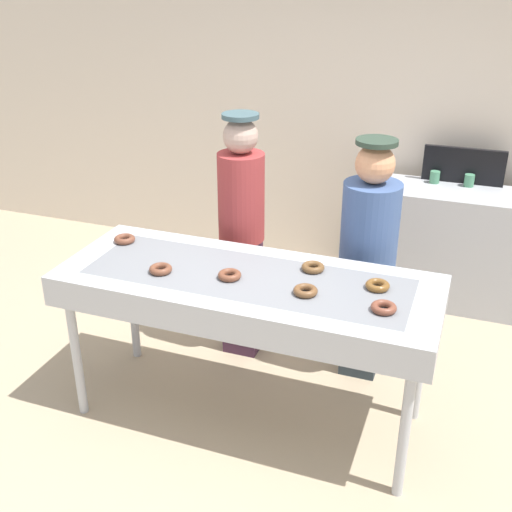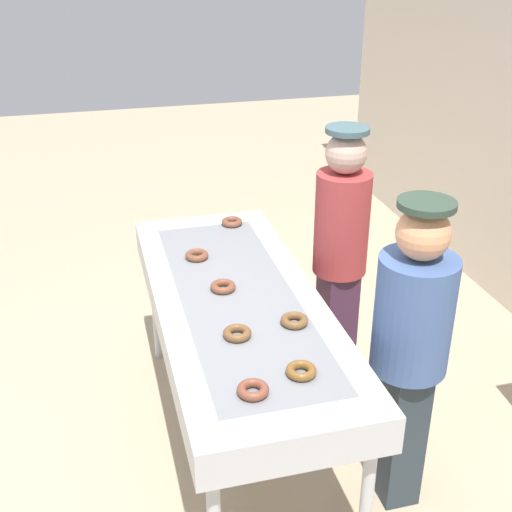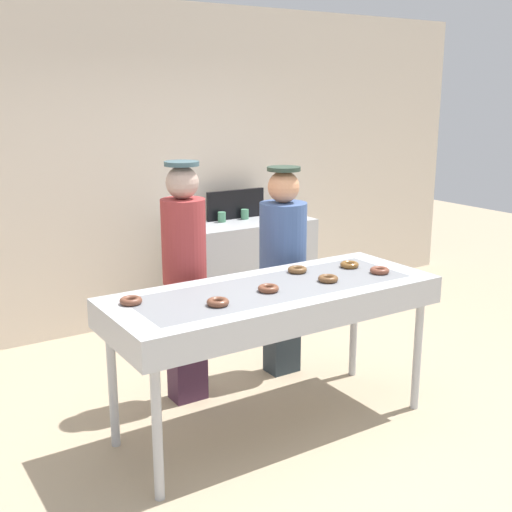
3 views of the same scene
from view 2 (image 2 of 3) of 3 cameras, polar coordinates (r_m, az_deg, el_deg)
The scene contains 11 objects.
ground_plane at distance 3.95m, azimuth -1.43°, elevation -15.64°, with size 16.00×16.00×0.00m, color tan.
fryer_conveyor at distance 3.43m, azimuth -1.59°, elevation -4.75°, with size 2.14×0.82×0.96m.
chocolate_donut_0 at distance 3.76m, azimuth -5.07°, elevation 0.06°, with size 0.13×0.13×0.04m, color brown.
chocolate_donut_1 at distance 2.71m, azimuth -0.26°, elevation -11.34°, with size 0.13×0.13×0.04m, color brown.
chocolate_donut_2 at distance 2.82m, azimuth 3.87°, elevation -9.73°, with size 0.13×0.13×0.04m, color brown.
chocolate_donut_3 at distance 3.05m, azimuth -1.61°, elevation -6.60°, with size 0.13×0.13×0.04m, color brown.
chocolate_donut_4 at distance 4.18m, azimuth -2.06°, elevation 2.92°, with size 0.13×0.13×0.04m, color brown.
chocolate_donut_5 at distance 3.15m, azimuth 3.29°, elevation -5.51°, with size 0.13×0.13×0.04m, color brown.
chocolate_donut_6 at distance 3.43m, azimuth -2.83°, elevation -2.62°, with size 0.13×0.13×0.04m, color brown.
worker_baker at distance 3.81m, azimuth 7.15°, elevation -0.16°, with size 0.30×0.30×1.71m.
worker_assistant at distance 3.17m, azimuth 13.03°, elevation -6.99°, with size 0.36×0.36×1.62m.
Camera 2 is at (2.86, -0.65, 2.64)m, focal length 46.90 mm.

